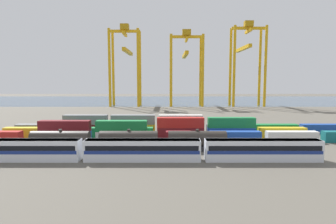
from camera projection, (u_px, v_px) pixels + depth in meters
ground_plane at (151, 117)px, 116.92m from camera, size 420.00×420.00×0.00m
harbour_water at (159, 100)px, 219.30m from camera, size 400.00×110.00×0.01m
passenger_train at (143, 149)px, 53.62m from camera, size 65.34×3.14×3.90m
freight_tank_row at (129, 140)px, 61.33m from camera, size 40.89×3.07×4.53m
shipping_container_0 at (9, 137)px, 69.96m from camera, size 6.04×2.44×2.60m
shipping_container_1 at (65, 137)px, 69.95m from camera, size 12.10×2.44×2.60m
shipping_container_2 at (65, 126)px, 69.67m from camera, size 12.10×2.44×2.60m
shipping_container_3 at (122, 137)px, 69.93m from camera, size 12.10×2.44×2.60m
shipping_container_4 at (122, 126)px, 69.66m from camera, size 12.10×2.44×2.60m
shipping_container_5 at (179, 137)px, 69.92m from camera, size 6.04×2.44×2.60m
shipping_container_6 at (235, 137)px, 69.91m from camera, size 12.10×2.44×2.60m
shipping_container_7 at (292, 137)px, 69.89m from camera, size 12.10×2.44×2.60m
shipping_container_9 at (29, 132)px, 75.68m from camera, size 12.10×2.44×2.60m
shipping_container_10 at (79, 132)px, 75.67m from camera, size 12.10×2.44×2.60m
shipping_container_11 at (130, 132)px, 75.65m from camera, size 12.10×2.44×2.60m
shipping_container_12 at (181, 132)px, 75.64m from camera, size 12.10×2.44×2.60m
shipping_container_13 at (181, 123)px, 75.36m from camera, size 12.10×2.44×2.60m
shipping_container_14 at (231, 132)px, 75.63m from camera, size 12.10×2.44×2.60m
shipping_container_15 at (232, 123)px, 75.35m from camera, size 12.10×2.44×2.60m
shipping_container_16 at (282, 132)px, 75.61m from camera, size 12.10×2.44×2.60m
shipping_container_17 at (39, 129)px, 81.40m from camera, size 12.10×2.44×2.60m
shipping_container_18 at (86, 129)px, 81.38m from camera, size 12.10×2.44×2.60m
shipping_container_19 at (86, 120)px, 81.11m from camera, size 12.10×2.44×2.60m
shipping_container_20 at (134, 129)px, 81.37m from camera, size 12.10×2.44×2.60m
shipping_container_21 at (133, 120)px, 81.09m from camera, size 12.10×2.44×2.60m
shipping_container_22 at (181, 129)px, 81.36m from camera, size 12.10×2.44×2.60m
shipping_container_23 at (181, 120)px, 81.08m from camera, size 12.10×2.44×2.60m
shipping_container_24 at (228, 129)px, 81.35m from camera, size 12.10×2.44×2.60m
shipping_container_25 at (276, 129)px, 81.33m from camera, size 12.10×2.44×2.60m
shipping_container_26 at (323, 129)px, 81.32m from camera, size 12.10×2.44×2.60m
gantry_crane_west at (126, 58)px, 170.16m from camera, size 17.59×34.96×46.74m
gantry_crane_central at (186, 60)px, 170.32m from camera, size 19.36×34.67×43.63m
gantry_crane_east at (247, 56)px, 169.71m from camera, size 19.11×33.36×48.41m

